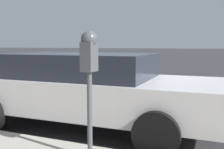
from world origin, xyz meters
The scene contains 3 objects.
ground_plane centered at (0.00, 0.00, 0.00)m, with size 220.00×220.00×0.00m, color #333335.
parking_meter centered at (-2.56, -0.53, 1.29)m, with size 0.21×0.19×1.52m.
car_white centered at (-1.08, 0.31, 0.73)m, with size 2.08×4.69×1.33m.
Camera 1 is at (-5.26, -1.94, 1.49)m, focal length 42.00 mm.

